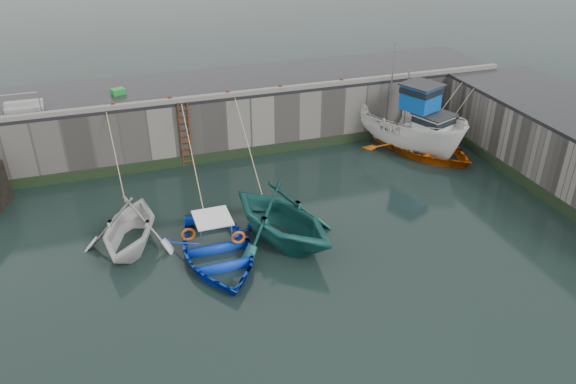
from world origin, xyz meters
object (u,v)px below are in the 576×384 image
object	(u,v)px
bollard_c	(228,93)
bollard_b	(170,99)
fish_crate	(118,91)
bollard_d	(280,88)
boat_far_orange	(421,144)
boat_near_blacktrim	(281,240)
boat_near_white	(132,245)
boat_far_white	(407,128)
ladder	(185,135)
boat_near_blue	(218,257)
bollard_e	(341,81)
bollard_a	(113,105)

from	to	relation	value
bollard_c	bollard_b	bearing A→B (deg)	180.00
fish_crate	bollard_d	bearing A→B (deg)	-33.13
boat_far_orange	boat_near_blacktrim	bearing A→B (deg)	-169.87
boat_near_white	bollard_b	bearing A→B (deg)	86.20
boat_near_blacktrim	bollard_c	world-z (taller)	bollard_c
boat_near_blacktrim	boat_far_white	size ratio (longest dim) A/B	0.71
ladder	fish_crate	world-z (taller)	fish_crate
boat_near_blue	bollard_d	distance (m)	10.15
bollard_d	bollard_e	size ratio (longest dim) A/B	1.00
boat_far_orange	bollard_e	size ratio (longest dim) A/B	25.77
ladder	bollard_a	size ratio (longest dim) A/B	11.43
bollard_b	bollard_e	xyz separation A→B (m)	(8.50, 0.00, 0.00)
boat_near_blue	boat_near_blacktrim	distance (m)	2.57
ladder	bollard_d	distance (m)	5.11
boat_near_blacktrim	bollard_b	bearing A→B (deg)	85.36
bollard_a	bollard_b	bearing A→B (deg)	0.00
bollard_d	boat_near_blue	bearing A→B (deg)	-121.59
ladder	boat_near_blacktrim	bearing A→B (deg)	-72.87
boat_near_white	fish_crate	size ratio (longest dim) A/B	7.15
ladder	boat_near_white	xyz separation A→B (m)	(-3.15, -6.07, -1.59)
boat_near_blacktrim	fish_crate	world-z (taller)	fish_crate
boat_far_white	bollard_a	distance (m)	14.24
fish_crate	bollard_b	size ratio (longest dim) A/B	2.14
boat_near_white	fish_crate	distance (m)	8.94
ladder	boat_near_blue	size ratio (longest dim) A/B	0.60
boat_far_orange	fish_crate	world-z (taller)	boat_far_orange
ladder	bollard_b	distance (m)	1.81
ladder	boat_near_white	bearing A→B (deg)	-117.41
bollard_a	bollard_d	bearing A→B (deg)	0.00
boat_near_blacktrim	bollard_d	bearing A→B (deg)	48.10
boat_far_orange	boat_near_white	bearing A→B (deg)	174.70
bollard_b	bollard_e	world-z (taller)	same
boat_near_blacktrim	bollard_a	size ratio (longest dim) A/B	18.46
boat_near_blue	bollard_b	size ratio (longest dim) A/B	19.10
boat_near_blue	boat_near_blacktrim	size ratio (longest dim) A/B	1.03
boat_far_orange	bollard_c	world-z (taller)	boat_far_orange
bollard_e	ladder	bearing A→B (deg)	-177.60
boat_near_blue	bollard_a	bearing A→B (deg)	108.09
boat_near_white	bollard_e	distance (m)	13.27
bollard_e	bollard_b	bearing A→B (deg)	180.00
boat_far_orange	bollard_e	world-z (taller)	boat_far_orange
bollard_b	bollard_c	bearing A→B (deg)	0.00
boat_near_blue	boat_near_white	bearing A→B (deg)	148.08
boat_far_white	bollard_d	xyz separation A→B (m)	(-6.15, 1.81, 2.20)
boat_near_blue	bollard_d	bearing A→B (deg)	57.77
bollard_b	bollard_a	bearing A→B (deg)	180.00
ladder	bollard_a	xyz separation A→B (m)	(-3.00, 0.34, 1.71)
boat_near_blacktrim	bollard_d	size ratio (longest dim) A/B	18.46
ladder	bollard_a	world-z (taller)	bollard_a
fish_crate	bollard_c	world-z (taller)	bollard_c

